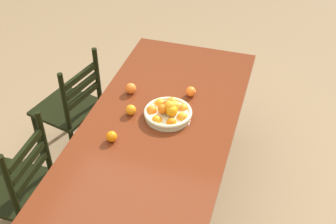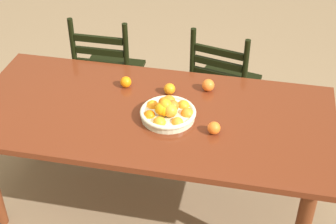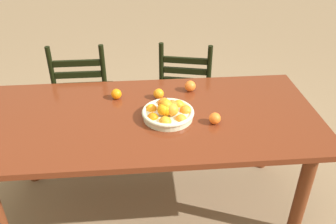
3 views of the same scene
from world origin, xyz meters
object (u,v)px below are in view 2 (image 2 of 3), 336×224
at_px(fruit_bowl, 168,112).
at_px(orange_loose_3, 126,82).
at_px(orange_loose_1, 170,89).
at_px(dining_table, 151,126).
at_px(chair_by_cabinet, 223,86).
at_px(chair_near_window, 108,75).
at_px(orange_loose_0, 208,85).
at_px(orange_loose_2, 214,128).

relative_size(fruit_bowl, orange_loose_3, 4.63).
height_order(fruit_bowl, orange_loose_1, fruit_bowl).
height_order(dining_table, orange_loose_3, orange_loose_3).
bearing_deg(chair_by_cabinet, chair_near_window, 16.37).
bearing_deg(chair_by_cabinet, orange_loose_0, 98.05).
bearing_deg(fruit_bowl, chair_by_cabinet, 75.09).
distance_m(chair_by_cabinet, orange_loose_1, 0.72).
bearing_deg(orange_loose_3, orange_loose_2, -30.51).
height_order(dining_table, orange_loose_1, orange_loose_1).
xyz_separation_m(orange_loose_0, orange_loose_2, (0.09, -0.39, -0.00)).
bearing_deg(orange_loose_2, chair_near_window, 134.97).
distance_m(fruit_bowl, orange_loose_2, 0.27).
bearing_deg(dining_table, chair_near_window, 123.54).
relative_size(chair_near_window, orange_loose_1, 14.12).
bearing_deg(chair_near_window, chair_by_cabinet, -177.01).
bearing_deg(orange_loose_3, orange_loose_0, 7.06).
xyz_separation_m(chair_near_window, orange_loose_1, (0.56, -0.54, 0.31)).
bearing_deg(chair_near_window, orange_loose_0, 148.76).
relative_size(dining_table, chair_by_cabinet, 2.22).
height_order(fruit_bowl, orange_loose_3, fruit_bowl).
height_order(dining_table, orange_loose_0, orange_loose_0).
relative_size(dining_table, orange_loose_3, 30.53).
bearing_deg(orange_loose_1, orange_loose_2, -46.31).
height_order(fruit_bowl, orange_loose_0, fruit_bowl).
xyz_separation_m(orange_loose_1, orange_loose_3, (-0.27, 0.02, -0.00)).
height_order(dining_table, chair_near_window, chair_near_window).
xyz_separation_m(chair_by_cabinet, orange_loose_2, (0.04, -0.90, 0.32)).
height_order(fruit_bowl, orange_loose_2, fruit_bowl).
xyz_separation_m(orange_loose_0, orange_loose_3, (-0.48, -0.06, -0.00)).
xyz_separation_m(dining_table, orange_loose_0, (0.28, 0.28, 0.13)).
distance_m(orange_loose_2, orange_loose_3, 0.65).
bearing_deg(orange_loose_0, fruit_bowl, -118.80).
bearing_deg(dining_table, chair_by_cabinet, 67.61).
bearing_deg(orange_loose_2, orange_loose_1, 133.69).
relative_size(chair_by_cabinet, orange_loose_1, 13.58).
height_order(orange_loose_0, orange_loose_1, orange_loose_0).
distance_m(chair_near_window, orange_loose_1, 0.84).
xyz_separation_m(fruit_bowl, orange_loose_2, (0.26, -0.08, -0.01)).
relative_size(dining_table, orange_loose_0, 27.75).
height_order(orange_loose_2, orange_loose_3, orange_loose_2).
height_order(chair_by_cabinet, orange_loose_1, chair_by_cabinet).
xyz_separation_m(chair_near_window, orange_loose_2, (0.85, -0.86, 0.31)).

